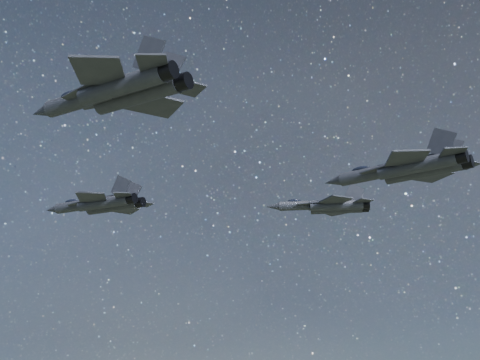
% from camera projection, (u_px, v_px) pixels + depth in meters
% --- Properties ---
extents(jet_lead, '(15.59, 11.02, 3.95)m').
position_uv_depth(jet_lead, '(101.00, 204.00, 70.93)').
color(jet_lead, '#2B2D36').
extents(jet_left, '(15.90, 10.83, 4.00)m').
position_uv_depth(jet_left, '(328.00, 206.00, 82.33)').
color(jet_left, '#2B2D36').
extents(jet_right, '(19.07, 13.27, 4.80)m').
position_uv_depth(jet_right, '(117.00, 91.00, 50.65)').
color(jet_right, '#2B2D36').
extents(jet_slot, '(18.65, 12.69, 4.68)m').
position_uv_depth(jet_slot, '(407.00, 168.00, 64.97)').
color(jet_slot, '#2B2D36').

